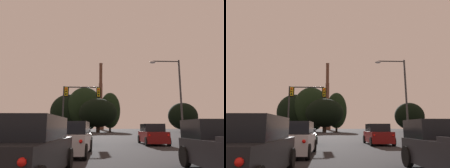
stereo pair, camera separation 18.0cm
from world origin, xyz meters
The scene contains 13 objects.
suv_left_lane_third centered at (-3.46, 7.06, 0.90)m, with size 2.18×4.93×1.86m.
suv_right_lane_front centered at (3.41, 20.90, 0.90)m, with size 2.14×4.92×1.86m.
suv_left_lane_second centered at (-2.99, 13.22, 0.90)m, with size 2.16×4.93×1.86m.
sedan_left_lane_front centered at (-3.15, 20.59, 0.67)m, with size 2.09×4.74×1.43m.
traffic_light_overhead_left centered at (-4.57, 27.25, 4.99)m, with size 4.79×0.50×6.58m.
street_lamp centered at (6.60, 23.06, 5.40)m, with size 3.32×0.36×8.82m.
smokestack centered at (-2.71, 178.71, 21.58)m, with size 5.70×5.70×55.10m.
treeline_right_mid centered at (28.68, 80.81, 5.72)m, with size 10.87×9.78×10.68m.
treeline_center_left centered at (1.54, 78.78, 7.64)m, with size 7.36×6.62×13.98m.
treeline_left_mid centered at (-2.61, 73.07, 6.34)m, with size 12.61×11.35×11.01m.
treeline_center_right centered at (-6.31, 84.37, 8.14)m, with size 7.64×6.88×15.63m.
treeline_far_right centered at (-14.02, 83.94, 7.39)m, with size 13.58×12.22×14.03m.
treeline_far_left centered at (-7.73, 80.87, 8.98)m, with size 12.85×11.56×16.26m.
Camera 1 is at (-1.27, 0.35, 1.51)m, focal length 35.00 mm.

